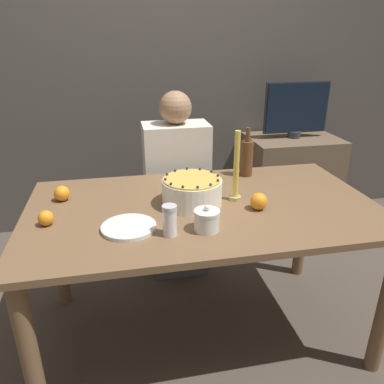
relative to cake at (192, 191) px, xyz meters
The scene contains 15 objects.
ground_plane 0.81m from the cake, 25.42° to the right, with size 12.00×12.00×0.00m, color #4C4238.
wall_behind 1.46m from the cake, 87.97° to the left, with size 8.00×0.05×2.60m.
dining_table 0.18m from the cake, 25.42° to the right, with size 1.61×0.91×0.75m.
cake is the anchor object (origin of this frame).
sugar_bowl 0.26m from the cake, 88.36° to the right, with size 0.11×0.11×0.11m.
sugar_shaker 0.31m from the cake, 117.77° to the right, with size 0.06×0.06×0.13m.
plate_stack 0.36m from the cake, 147.63° to the right, with size 0.22×0.22×0.02m.
candle 0.22m from the cake, ahead, with size 0.06×0.06×0.34m.
bottle 0.49m from the cake, 40.49° to the left, with size 0.07×0.07×0.27m.
orange_fruit_0 0.31m from the cake, 22.45° to the right, with size 0.08×0.08×0.08m.
orange_fruit_1 0.62m from the cake, 165.11° to the left, with size 0.07×0.07×0.07m.
orange_fruit_2 0.64m from the cake, behind, with size 0.06×0.06×0.06m.
person_man_blue_shirt 0.70m from the cake, 87.47° to the left, with size 0.40×0.34×1.18m.
side_cabinet 1.56m from the cake, 46.43° to the left, with size 0.69×0.50×0.74m.
tv_monitor 1.50m from the cake, 46.50° to the left, with size 0.51×0.10×0.42m.
Camera 1 is at (-0.36, -1.53, 1.48)m, focal length 35.00 mm.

